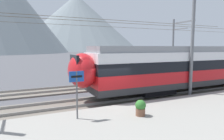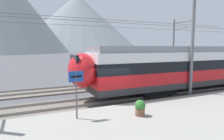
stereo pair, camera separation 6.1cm
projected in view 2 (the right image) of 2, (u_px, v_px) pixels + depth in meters
name	position (u px, v px, depth m)	size (l,w,h in m)	color
ground_plane	(110.00, 106.00, 12.68)	(400.00, 400.00, 0.00)	#4C4C51
platform_slab	(154.00, 131.00, 8.47)	(120.00, 7.28, 0.38)	gray
track_near	(104.00, 101.00, 13.61)	(120.00, 3.00, 0.28)	#6B6359
track_far	(83.00, 88.00, 18.02)	(120.00, 3.00, 0.28)	#6B6359
train_near_platform	(220.00, 64.00, 18.16)	(27.65, 2.92, 4.27)	#2D2D30
catenary_mast_mid	(191.00, 39.00, 14.39)	(38.82, 1.90, 8.48)	slate
catenary_mast_far_side	(174.00, 47.00, 24.37)	(38.82, 2.37, 7.18)	slate
platform_sign	(76.00, 84.00, 9.26)	(0.70, 0.08, 2.29)	#59595B
potted_plant_platform_edge	(140.00, 107.00, 9.81)	(0.53, 0.53, 0.80)	brown
mountain_central_peak	(78.00, 23.00, 230.50)	(144.52, 144.52, 64.10)	slate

